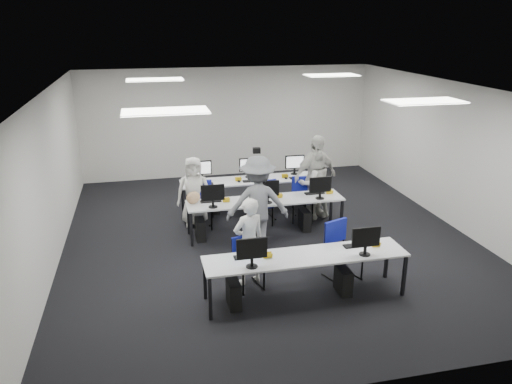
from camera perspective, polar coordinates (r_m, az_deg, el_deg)
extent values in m
plane|color=black|center=(10.22, 1.34, -5.11)|extent=(9.00, 9.00, 0.00)
plane|color=white|center=(9.40, 1.48, 11.81)|extent=(9.00, 9.00, 0.00)
cube|color=silver|center=(13.99, -3.19, 7.96)|extent=(8.00, 0.02, 3.00)
cube|color=silver|center=(5.76, 12.66, -9.25)|extent=(8.00, 0.02, 3.00)
cube|color=silver|center=(9.57, -22.49, 1.28)|extent=(0.02, 9.00, 3.00)
cube|color=silver|center=(11.35, 21.43, 4.04)|extent=(0.02, 9.00, 3.00)
cube|color=white|center=(7.14, -10.32, 9.08)|extent=(1.20, 0.60, 0.02)
cube|color=white|center=(8.34, 18.70, 9.80)|extent=(1.20, 0.60, 0.02)
cube|color=white|center=(11.10, -11.49, 12.48)|extent=(1.20, 0.60, 0.02)
cube|color=white|center=(11.91, 8.62, 13.07)|extent=(1.20, 0.60, 0.02)
cube|color=silver|center=(7.84, 5.72, -7.32)|extent=(3.20, 0.70, 0.03)
cube|color=black|center=(7.45, -5.27, -12.04)|extent=(0.05, 0.05, 0.70)
cube|color=black|center=(7.96, -5.87, -9.85)|extent=(0.05, 0.05, 0.70)
cube|color=black|center=(8.36, 16.57, -9.13)|extent=(0.05, 0.05, 0.70)
cube|color=black|center=(8.82, 14.70, -7.40)|extent=(0.05, 0.05, 0.70)
cube|color=silver|center=(10.13, 1.09, -0.97)|extent=(3.20, 0.70, 0.03)
cube|color=black|center=(9.75, -7.39, -4.27)|extent=(0.05, 0.05, 0.70)
cube|color=black|center=(10.31, -7.73, -2.97)|extent=(0.05, 0.05, 0.70)
cube|color=black|center=(10.46, 9.75, -2.73)|extent=(0.05, 0.05, 0.70)
cube|color=black|center=(10.98, 8.57, -1.61)|extent=(0.05, 0.05, 0.70)
cube|color=silver|center=(11.42, -0.60, 1.37)|extent=(3.20, 0.70, 0.03)
cube|color=black|center=(11.05, -8.14, -1.45)|extent=(0.05, 0.05, 0.70)
cube|color=black|center=(11.61, -8.41, -0.44)|extent=(0.05, 0.05, 0.70)
cube|color=black|center=(11.68, 7.17, -0.26)|extent=(0.05, 0.05, 0.70)
cube|color=black|center=(12.22, 6.22, 0.65)|extent=(0.05, 0.05, 0.70)
cube|color=#0C489E|center=(7.32, -0.49, -6.46)|extent=(0.46, 0.04, 0.32)
cube|color=black|center=(7.73, -1.00, -7.40)|extent=(0.42, 0.14, 0.02)
ellipsoid|color=black|center=(7.79, 1.18, -7.13)|extent=(0.07, 0.10, 0.04)
cube|color=black|center=(7.82, -2.58, -11.51)|extent=(0.18, 0.40, 0.42)
cube|color=white|center=(7.87, 12.46, -5.05)|extent=(0.46, 0.04, 0.32)
cube|color=black|center=(8.25, 11.39, -6.01)|extent=(0.42, 0.14, 0.02)
ellipsoid|color=black|center=(8.37, 13.28, -5.72)|extent=(0.07, 0.10, 0.04)
cube|color=black|center=(8.29, 9.94, -9.93)|extent=(0.18, 0.40, 0.42)
cube|color=white|center=(9.67, -4.98, -0.07)|extent=(0.46, 0.04, 0.32)
cube|color=black|center=(10.06, -5.19, -1.04)|extent=(0.42, 0.14, 0.02)
ellipsoid|color=black|center=(10.10, -3.51, -0.87)|extent=(0.07, 0.10, 0.04)
cube|color=black|center=(10.10, -6.40, -4.25)|extent=(0.18, 0.40, 0.42)
cube|color=white|center=(9.87, 1.36, 0.40)|extent=(0.46, 0.04, 0.32)
cube|color=black|center=(10.25, 0.90, -0.57)|extent=(0.42, 0.14, 0.02)
ellipsoid|color=black|center=(10.32, 2.52, -0.41)|extent=(0.07, 0.10, 0.04)
cube|color=black|center=(10.26, -0.28, -3.73)|extent=(0.18, 0.40, 0.42)
cube|color=white|center=(10.18, 7.37, 0.84)|extent=(0.46, 0.04, 0.32)
cube|color=black|center=(10.56, 6.71, -0.12)|extent=(0.42, 0.14, 0.02)
ellipsoid|color=black|center=(10.66, 8.23, 0.04)|extent=(0.07, 0.10, 0.04)
cube|color=black|center=(10.54, 5.57, -3.19)|extent=(0.18, 0.40, 0.42)
cube|color=white|center=(11.33, -6.25, 2.77)|extent=(0.46, 0.04, 0.32)
cube|color=black|center=(11.11, -6.00, 0.89)|extent=(0.42, 0.14, 0.02)
ellipsoid|color=black|center=(11.08, -7.54, 0.82)|extent=(0.07, 0.10, 0.04)
cube|color=black|center=(11.45, -4.76, -1.33)|extent=(0.18, 0.40, 0.42)
cube|color=white|center=(11.50, -0.80, 3.13)|extent=(0.46, 0.04, 0.32)
cube|color=black|center=(11.29, -0.45, 1.29)|extent=(0.42, 0.14, 0.02)
ellipsoid|color=black|center=(11.23, -1.95, 1.22)|extent=(0.07, 0.10, 0.04)
cube|color=black|center=(11.64, 0.61, -0.91)|extent=(0.18, 0.40, 0.42)
cube|color=white|center=(11.77, 4.45, 3.45)|extent=(0.46, 0.04, 0.32)
cube|color=black|center=(11.56, 4.88, 1.66)|extent=(0.42, 0.14, 0.02)
ellipsoid|color=black|center=(11.48, 3.45, 1.60)|extent=(0.07, 0.10, 0.04)
cube|color=black|center=(11.93, 5.75, -0.50)|extent=(0.18, 0.40, 0.42)
cube|color=navy|center=(8.20, -0.92, -8.16)|extent=(0.50, 0.48, 0.06)
cube|color=navy|center=(8.25, -1.51, -6.11)|extent=(0.40, 0.14, 0.34)
cube|color=navy|center=(8.58, 9.96, -6.64)|extent=(0.62, 0.61, 0.07)
cube|color=navy|center=(8.61, 9.06, -4.42)|extent=(0.45, 0.22, 0.40)
cube|color=navy|center=(10.61, -6.28, -1.43)|extent=(0.53, 0.52, 0.06)
cube|color=navy|center=(10.72, -6.30, 0.36)|extent=(0.45, 0.12, 0.39)
cube|color=navy|center=(10.78, 1.02, -1.35)|extent=(0.52, 0.51, 0.06)
cube|color=navy|center=(10.87, 1.13, 0.18)|extent=(0.38, 0.18, 0.33)
cube|color=navy|center=(10.94, 5.30, -0.83)|extent=(0.54, 0.53, 0.06)
cube|color=navy|center=(11.05, 5.25, 0.85)|extent=(0.44, 0.15, 0.37)
cube|color=navy|center=(10.83, -6.18, -1.30)|extent=(0.52, 0.51, 0.06)
cube|color=navy|center=(10.57, -6.42, -0.40)|extent=(0.39, 0.17, 0.34)
cube|color=navy|center=(11.00, 0.77, -0.61)|extent=(0.53, 0.51, 0.06)
cube|color=navy|center=(10.73, 1.22, 0.41)|extent=(0.44, 0.12, 0.38)
cube|color=navy|center=(11.40, 5.42, -0.10)|extent=(0.50, 0.48, 0.06)
cube|color=navy|center=(11.12, 5.64, 0.84)|extent=(0.43, 0.11, 0.36)
ellipsoid|color=tan|center=(9.96, -7.18, -0.64)|extent=(0.35, 0.30, 0.25)
imported|color=beige|center=(8.21, -0.84, -5.66)|extent=(0.63, 0.50, 1.51)
imported|color=beige|center=(11.09, 6.68, 0.96)|extent=(0.79, 0.64, 1.53)
imported|color=beige|center=(10.64, -7.10, 0.06)|extent=(0.78, 0.56, 1.49)
imported|color=beige|center=(11.02, 6.80, 1.74)|extent=(1.18, 0.77, 1.86)
imported|color=slate|center=(9.39, 0.20, -1.30)|extent=(1.25, 0.80, 1.84)
cube|color=black|center=(9.27, 0.07, 4.77)|extent=(0.16, 0.19, 0.10)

